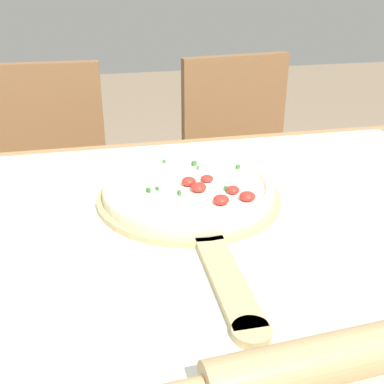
{
  "coord_description": "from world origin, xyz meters",
  "views": [
    {
      "loc": [
        -0.15,
        -0.7,
        1.19
      ],
      "look_at": [
        0.01,
        0.07,
        0.81
      ],
      "focal_mm": 45.0,
      "sensor_mm": 36.0,
      "label": 1
    }
  ],
  "objects_px": {
    "rolling_pin": "(357,353)",
    "chair_left": "(49,186)",
    "chair_right": "(242,170)",
    "pizza": "(189,188)",
    "pizza_peel": "(192,203)"
  },
  "relations": [
    {
      "from": "rolling_pin",
      "to": "chair_left",
      "type": "relative_size",
      "value": 0.48
    },
    {
      "from": "chair_left",
      "to": "chair_right",
      "type": "height_order",
      "value": "same"
    },
    {
      "from": "pizza",
      "to": "rolling_pin",
      "type": "distance_m",
      "value": 0.46
    },
    {
      "from": "pizza_peel",
      "to": "rolling_pin",
      "type": "xyz_separation_m",
      "value": [
        0.09,
        -0.42,
        0.02
      ]
    },
    {
      "from": "rolling_pin",
      "to": "chair_left",
      "type": "distance_m",
      "value": 1.25
    },
    {
      "from": "pizza",
      "to": "chair_left",
      "type": "distance_m",
      "value": 0.82
    },
    {
      "from": "pizza_peel",
      "to": "chair_right",
      "type": "height_order",
      "value": "chair_right"
    },
    {
      "from": "pizza",
      "to": "chair_right",
      "type": "distance_m",
      "value": 0.82
    },
    {
      "from": "pizza_peel",
      "to": "chair_right",
      "type": "xyz_separation_m",
      "value": [
        0.34,
        0.72,
        -0.26
      ]
    },
    {
      "from": "rolling_pin",
      "to": "chair_right",
      "type": "height_order",
      "value": "chair_right"
    },
    {
      "from": "chair_right",
      "to": "chair_left",
      "type": "bearing_deg",
      "value": 173.33
    },
    {
      "from": "pizza_peel",
      "to": "chair_left",
      "type": "distance_m",
      "value": 0.83
    },
    {
      "from": "pizza_peel",
      "to": "chair_left",
      "type": "bearing_deg",
      "value": 114.15
    },
    {
      "from": "rolling_pin",
      "to": "chair_right",
      "type": "distance_m",
      "value": 1.2
    },
    {
      "from": "pizza_peel",
      "to": "rolling_pin",
      "type": "bearing_deg",
      "value": -77.6
    }
  ]
}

